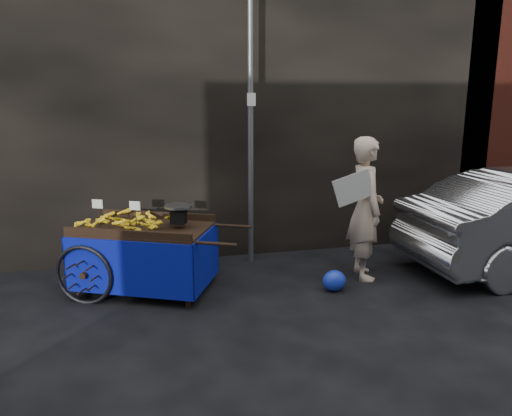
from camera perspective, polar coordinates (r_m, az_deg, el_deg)
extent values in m
plane|color=black|center=(6.39, -0.65, -9.91)|extent=(80.00, 80.00, 0.00)
cube|color=black|center=(8.35, -11.63, 12.83)|extent=(11.00, 2.00, 5.00)
cube|color=#591E14|center=(10.75, 26.43, 11.74)|extent=(3.00, 2.00, 5.00)
cylinder|color=slate|center=(7.24, -0.62, 9.14)|extent=(0.08, 0.08, 4.00)
cube|color=white|center=(7.17, -0.54, 12.30)|extent=(0.12, 0.02, 0.18)
cube|color=black|center=(6.46, -12.70, -2.42)|extent=(1.88, 1.59, 0.06)
cube|color=black|center=(6.86, -11.13, -0.84)|extent=(1.48, 0.71, 0.10)
cube|color=black|center=(6.03, -14.57, -2.93)|extent=(1.48, 0.71, 0.10)
cube|color=black|center=(5.97, -7.87, -7.56)|extent=(0.07, 0.07, 0.80)
cube|color=black|center=(6.69, -5.58, -5.22)|extent=(0.07, 0.07, 0.80)
cylinder|color=black|center=(5.74, -4.67, -4.09)|extent=(0.47, 0.25, 0.04)
cylinder|color=black|center=(6.48, -2.68, -2.05)|extent=(0.47, 0.25, 0.04)
torus|color=black|center=(6.39, -19.08, -7.28)|extent=(0.71, 0.36, 0.75)
torus|color=black|center=(7.29, -14.77, -4.48)|extent=(0.71, 0.36, 0.75)
cylinder|color=black|center=(6.83, -16.78, -5.79)|extent=(0.52, 1.04, 0.05)
cube|color=#071084|center=(6.12, -14.51, -6.75)|extent=(1.51, 0.71, 0.68)
cube|color=#071084|center=(7.00, -10.86, -4.04)|extent=(1.51, 0.71, 0.68)
cube|color=#071084|center=(6.92, -18.75, -4.72)|extent=(0.46, 0.96, 0.68)
cube|color=#071084|center=(6.28, -5.71, -5.88)|extent=(0.46, 0.96, 0.68)
cube|color=black|center=(6.29, -8.83, -1.06)|extent=(0.22, 0.20, 0.16)
cylinder|color=silver|center=(6.26, -8.87, 0.19)|extent=(0.45, 0.45, 0.03)
cube|color=white|center=(6.53, -17.68, 0.45)|extent=(0.13, 0.07, 0.11)
cube|color=white|center=(6.30, -13.68, 0.26)|extent=(0.13, 0.07, 0.11)
imported|color=beige|center=(6.89, 12.43, -0.05)|extent=(0.56, 0.77, 1.94)
cube|color=silver|center=(6.50, 11.07, 2.25)|extent=(0.59, 0.04, 0.50)
ellipsoid|color=#1931C1|center=(6.54, 8.92, -8.21)|extent=(0.31, 0.24, 0.28)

